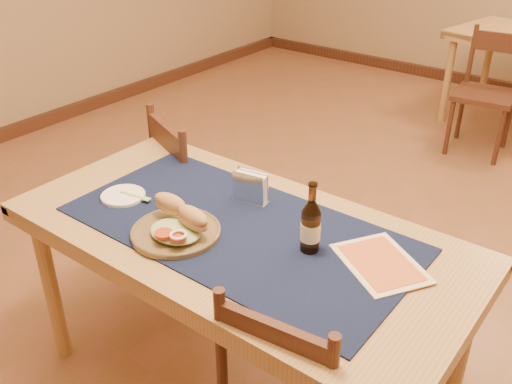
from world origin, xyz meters
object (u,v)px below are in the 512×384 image
Objects in this scene: beer_bottle at (311,226)px; napkin_holder at (250,188)px; main_table at (238,249)px; sandwich_plate at (177,227)px; chair_main_far at (200,195)px.

beer_bottle is 1.71× the size of napkin_holder.
main_table is 0.24m from sandwich_plate.
chair_main_far is at bearing 151.47° from napkin_holder.
napkin_holder reaches higher than main_table.
napkin_holder is (0.05, 0.32, 0.02)m from sandwich_plate.
main_table is at bearing -65.30° from napkin_holder.
beer_bottle is at bearing 8.49° from main_table.
sandwich_plate is 0.44m from beer_bottle.
main_table is 1.78× the size of chair_main_far.
sandwich_plate is (-0.13, -0.16, 0.12)m from main_table.
sandwich_plate is at bearing -129.84° from main_table.
main_table is 6.67× the size of beer_bottle.
beer_bottle reaches higher than chair_main_far.
beer_bottle is at bearing -25.58° from chair_main_far.
napkin_holder is at bearing 159.35° from beer_bottle.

